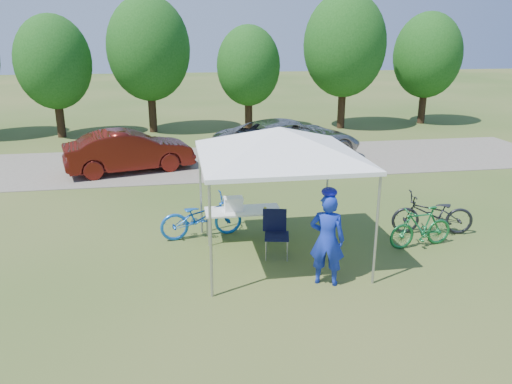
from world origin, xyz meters
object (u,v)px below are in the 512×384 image
(bike_blue, at_px, (201,217))
(bike_green, at_px, (421,227))
(folding_table, at_px, (243,212))
(cyclist, at_px, (327,240))
(sedan, at_px, (129,151))
(cooler, at_px, (234,204))
(bike_dark, at_px, (433,214))
(folding_chair, at_px, (276,229))
(minivan, at_px, (289,140))

(bike_blue, height_order, bike_green, bike_blue)
(folding_table, bearing_deg, bike_blue, 164.75)
(cyclist, xyz_separation_m, sedan, (-4.18, 8.63, -0.17))
(folding_table, xyz_separation_m, bike_blue, (-0.92, 0.25, -0.15))
(folding_table, relative_size, cooler, 4.00)
(folding_table, xyz_separation_m, bike_dark, (4.36, -0.43, -0.16))
(folding_table, distance_m, folding_chair, 1.11)
(folding_table, relative_size, cyclist, 0.96)
(folding_table, bearing_deg, bike_green, -15.95)
(minivan, bearing_deg, folding_chair, 149.23)
(bike_dark, bearing_deg, bike_green, -32.25)
(folding_table, height_order, bike_green, bike_green)
(cyclist, height_order, bike_green, cyclist)
(bike_blue, bearing_deg, bike_dark, -106.54)
(cyclist, relative_size, sedan, 0.42)
(cyclist, xyz_separation_m, bike_green, (2.52, 1.27, -0.43))
(folding_chair, distance_m, bike_green, 3.20)
(bike_blue, height_order, minivan, minivan)
(folding_table, distance_m, cooler, 0.29)
(bike_blue, relative_size, sedan, 0.45)
(cooler, distance_m, cyclist, 2.75)
(folding_chair, height_order, minivan, minivan)
(bike_green, bearing_deg, folding_chair, -99.56)
(folding_table, distance_m, sedan, 6.94)
(minivan, bearing_deg, bike_green, 171.87)
(folding_chair, bearing_deg, bike_blue, 152.73)
(bike_green, distance_m, sedan, 9.95)
(bike_dark, height_order, minivan, minivan)
(cyclist, relative_size, bike_dark, 0.95)
(cooler, bearing_deg, folding_chair, -51.24)
(minivan, bearing_deg, cyclist, 155.36)
(bike_blue, relative_size, bike_green, 1.25)
(minivan, distance_m, sedan, 5.65)
(folding_table, xyz_separation_m, cyclist, (1.23, -2.35, 0.23))
(bike_blue, bearing_deg, minivan, -37.34)
(cyclist, bearing_deg, bike_dark, -125.61)
(folding_chair, distance_m, bike_dark, 3.84)
(bike_dark, bearing_deg, folding_chair, -70.65)
(bike_green, bearing_deg, bike_dark, 128.77)
(bike_blue, xyz_separation_m, bike_dark, (5.28, -0.68, -0.01))
(folding_table, bearing_deg, cooler, -180.00)
(folding_table, height_order, bike_blue, bike_blue)
(bike_green, distance_m, bike_dark, 0.89)
(bike_dark, distance_m, sedan, 9.93)
(folding_chair, distance_m, bike_blue, 1.91)
(bike_green, bearing_deg, minivan, -179.73)
(bike_dark, distance_m, minivan, 7.57)
(folding_chair, xyz_separation_m, minivan, (2.10, 7.90, 0.19))
(folding_chair, bearing_deg, bike_green, 9.84)
(folding_chair, xyz_separation_m, bike_dark, (3.81, 0.52, -0.09))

